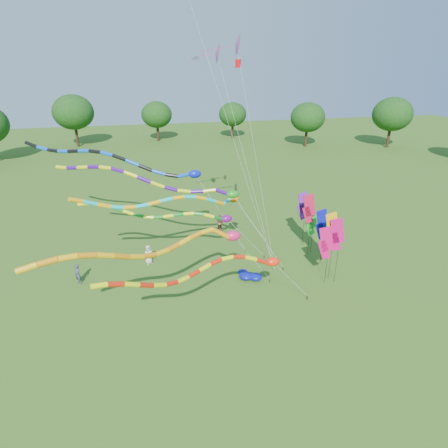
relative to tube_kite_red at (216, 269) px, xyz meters
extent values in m
plane|color=#2E5A17|center=(3.12, 1.74, -4.40)|extent=(160.00, 160.00, 0.00)
cylinder|color=#382314|center=(40.23, 42.76, -3.32)|extent=(0.50, 0.50, 2.18)
ellipsoid|color=#143C10|center=(40.23, 42.76, -0.47)|extent=(4.59, 4.59, 3.91)
cylinder|color=#382314|center=(29.32, 52.86, -2.91)|extent=(0.50, 0.50, 3.00)
ellipsoid|color=#143C10|center=(29.32, 52.86, 1.01)|extent=(6.33, 6.33, 5.38)
cylinder|color=#382314|center=(14.48, 54.59, -3.20)|extent=(0.50, 0.50, 2.41)
ellipsoid|color=#143C10|center=(14.48, 54.59, -0.06)|extent=(5.08, 5.08, 4.32)
cylinder|color=#382314|center=(0.29, 58.22, -3.28)|extent=(0.50, 0.50, 2.25)
ellipsoid|color=#143C10|center=(0.29, 58.22, -0.34)|extent=(4.76, 4.76, 4.04)
cylinder|color=#382314|center=(-14.72, 57.08, -3.06)|extent=(0.50, 0.50, 2.70)
ellipsoid|color=#143C10|center=(-14.72, 57.08, 0.46)|extent=(5.69, 5.69, 4.84)
cylinder|color=black|center=(6.62, 2.10, -4.25)|extent=(0.05, 0.05, 0.30)
cylinder|color=silver|center=(5.14, 1.62, -2.37)|extent=(0.02, 0.02, 4.69)
ellipsoid|color=#FF2A0D|center=(3.65, 1.13, -0.62)|extent=(0.85, 0.55, 0.55)
cylinder|color=red|center=(2.95, 1.01, -0.44)|extent=(0.25, 0.25, 0.83)
cylinder|color=#D6E30B|center=(2.22, 0.96, -0.11)|extent=(0.25, 0.25, 0.79)
cylinder|color=red|center=(1.49, 0.88, 0.11)|extent=(0.25, 0.25, 0.74)
cylinder|color=#D6E30B|center=(0.78, 0.74, 0.18)|extent=(0.25, 0.25, 0.72)
cylinder|color=red|center=(0.10, 0.55, 0.13)|extent=(0.25, 0.25, 0.72)
cylinder|color=#D6E30B|center=(-0.57, 0.29, 0.00)|extent=(0.25, 0.25, 0.73)
cylinder|color=red|center=(-1.22, -0.03, -0.12)|extent=(0.25, 0.25, 0.73)
cylinder|color=#D6E30B|center=(-1.85, -0.40, -0.15)|extent=(0.25, 0.25, 0.74)
cylinder|color=red|center=(-2.47, -0.80, -0.05)|extent=(0.25, 0.25, 0.76)
cylinder|color=#D6E30B|center=(-3.09, -1.20, 0.18)|extent=(0.25, 0.25, 0.80)
cylinder|color=red|center=(-3.71, -1.59, 0.51)|extent=(0.25, 0.25, 0.82)
cylinder|color=#D6E30B|center=(-4.35, -1.94, 0.86)|extent=(0.25, 0.25, 0.80)
cylinder|color=red|center=(-5.01, -2.23, 1.15)|extent=(0.25, 0.25, 0.75)
cylinder|color=#D6E30B|center=(-5.68, -2.46, 1.32)|extent=(0.25, 0.25, 0.72)
cylinder|color=black|center=(4.88, 4.66, -4.25)|extent=(0.05, 0.05, 0.30)
cylinder|color=silver|center=(3.30, 3.95, -1.90)|extent=(0.02, 0.02, 5.62)
ellipsoid|color=#E6195C|center=(1.73, 3.24, 0.31)|extent=(1.00, 0.64, 0.64)
cylinder|color=orange|center=(0.93, 3.16, 0.60)|extent=(0.29, 0.29, 1.13)
cylinder|color=#EEAE0C|center=(0.07, 3.07, 0.88)|extent=(0.29, 0.29, 0.82)
cylinder|color=orange|center=(-0.68, 2.72, 0.82)|extent=(0.29, 0.29, 0.83)
cylinder|color=#EEAE0C|center=(-1.40, 2.31, 0.71)|extent=(0.29, 0.29, 0.84)
cylinder|color=orange|center=(-2.09, 1.85, 0.63)|extent=(0.29, 0.29, 0.84)
cylinder|color=#EEAE0C|center=(-2.77, 1.35, 0.64)|extent=(0.29, 0.29, 0.85)
cylinder|color=orange|center=(-3.44, 0.83, 0.80)|extent=(0.29, 0.29, 0.88)
cylinder|color=#EEAE0C|center=(-4.12, 0.32, 1.08)|extent=(0.29, 0.29, 0.91)
cylinder|color=orange|center=(-4.80, -0.16, 1.44)|extent=(0.29, 0.29, 0.92)
cylinder|color=#EEAE0C|center=(-5.51, -0.60, 1.80)|extent=(0.29, 0.29, 0.90)
cylinder|color=orange|center=(-6.24, -0.98, 2.09)|extent=(0.29, 0.29, 0.86)
cylinder|color=#EEAE0C|center=(-7.00, -1.30, 2.25)|extent=(0.29, 0.29, 0.83)
cylinder|color=orange|center=(-7.79, -1.55, 2.26)|extent=(0.29, 0.29, 0.84)
cylinder|color=#EEAE0C|center=(-8.60, -1.76, 2.16)|extent=(0.29, 0.29, 0.85)
cylinder|color=black|center=(6.40, 6.02, -4.25)|extent=(0.05, 0.05, 0.30)
cylinder|color=silver|center=(4.55, 6.64, -1.26)|extent=(0.02, 0.02, 6.93)
ellipsoid|color=#1E8A19|center=(2.71, 7.27, 1.61)|extent=(0.92, 0.59, 0.59)
cylinder|color=#400B81|center=(2.02, 7.75, 1.67)|extent=(0.27, 0.27, 1.02)
cylinder|color=#D2D60B|center=(1.21, 8.19, 1.70)|extent=(0.27, 0.27, 0.92)
cylinder|color=#400B81|center=(0.30, 8.33, 1.65)|extent=(0.27, 0.27, 0.92)
cylinder|color=#D2D60B|center=(-0.61, 8.45, 1.71)|extent=(0.27, 0.27, 0.94)
cylinder|color=#400B81|center=(-1.53, 8.56, 1.91)|extent=(0.27, 0.27, 0.97)
cylinder|color=#D2D60B|center=(-2.45, 8.69, 2.23)|extent=(0.27, 0.27, 0.99)
cylinder|color=#400B81|center=(-3.35, 8.85, 2.62)|extent=(0.27, 0.27, 1.00)
cylinder|color=#D2D60B|center=(-4.23, 9.07, 2.99)|extent=(0.27, 0.27, 0.97)
cylinder|color=#400B81|center=(-5.09, 9.36, 3.27)|extent=(0.27, 0.27, 0.93)
cylinder|color=#D2D60B|center=(-5.93, 9.70, 3.41)|extent=(0.27, 0.27, 0.91)
cylinder|color=#400B81|center=(-6.75, 10.11, 3.40)|extent=(0.27, 0.27, 0.92)
cylinder|color=#D2D60B|center=(-7.55, 10.56, 3.31)|extent=(0.27, 0.27, 0.93)
cylinder|color=#400B81|center=(-8.35, 11.03, 3.20)|extent=(0.27, 0.27, 0.93)
cylinder|color=#D2D60B|center=(-9.15, 11.50, 3.15)|extent=(0.27, 0.27, 0.92)
cylinder|color=black|center=(4.40, 9.53, -4.25)|extent=(0.05, 0.05, 0.30)
cylinder|color=silver|center=(2.48, 10.26, -0.97)|extent=(0.02, 0.02, 7.53)
ellipsoid|color=#0C1AB3|center=(0.56, 10.98, 2.19)|extent=(1.00, 0.64, 0.64)
cylinder|color=blue|center=(-0.23, 11.31, 2.05)|extent=(0.29, 0.29, 1.03)
cylinder|color=black|center=(-1.18, 11.59, 2.01)|extent=(0.29, 0.29, 1.03)
cylinder|color=blue|center=(-2.18, 11.77, 2.26)|extent=(0.29, 0.29, 1.06)
cylinder|color=black|center=(-3.16, 11.97, 2.63)|extent=(0.29, 0.29, 1.08)
cylinder|color=blue|center=(-4.13, 12.23, 3.04)|extent=(0.29, 0.29, 1.08)
cylinder|color=black|center=(-5.08, 12.54, 3.41)|extent=(0.29, 0.29, 1.05)
cylinder|color=blue|center=(-6.00, 12.92, 3.67)|extent=(0.29, 0.29, 1.02)
cylinder|color=black|center=(-6.89, 13.36, 3.80)|extent=(0.29, 0.29, 1.00)
cylinder|color=blue|center=(-7.77, 13.85, 3.79)|extent=(0.29, 0.29, 1.01)
cylinder|color=black|center=(-8.64, 14.37, 3.70)|extent=(0.29, 0.29, 1.02)
cylinder|color=blue|center=(-9.50, 14.90, 3.61)|extent=(0.29, 0.29, 1.02)
cylinder|color=black|center=(-10.37, 15.42, 3.60)|extent=(0.29, 0.29, 1.01)
cylinder|color=blue|center=(-11.24, 15.91, 3.72)|extent=(0.29, 0.29, 1.02)
cylinder|color=black|center=(-12.14, 16.35, 3.98)|extent=(0.29, 0.29, 1.05)
cylinder|color=black|center=(6.59, 10.55, -4.25)|extent=(0.05, 0.05, 0.30)
cylinder|color=silver|center=(4.94, 9.96, -1.81)|extent=(0.02, 0.02, 5.81)
ellipsoid|color=#C6630B|center=(3.28, 9.36, 0.50)|extent=(0.94, 0.61, 0.61)
cylinder|color=#0BCAC4|center=(2.64, 8.92, 0.46)|extent=(0.27, 0.27, 0.91)
cylinder|color=#FBA80D|center=(1.96, 8.40, 0.62)|extent=(0.27, 0.27, 0.91)
cylinder|color=#0BCAC4|center=(1.21, 8.06, 1.00)|extent=(0.27, 0.27, 0.90)
cylinder|color=#FBA80D|center=(0.45, 7.78, 1.33)|extent=(0.27, 0.27, 0.86)
cylinder|color=#0BCAC4|center=(-0.34, 7.56, 1.54)|extent=(0.27, 0.27, 0.83)
cylinder|color=#FBA80D|center=(-1.14, 7.40, 1.61)|extent=(0.27, 0.27, 0.83)
cylinder|color=#0BCAC4|center=(-1.97, 7.28, 1.55)|extent=(0.27, 0.27, 0.84)
cylinder|color=#FBA80D|center=(-2.80, 7.18, 1.44)|extent=(0.27, 0.27, 0.85)
cylinder|color=#0BCAC4|center=(-3.63, 7.08, 1.34)|extent=(0.27, 0.27, 0.84)
cylinder|color=#FBA80D|center=(-4.45, 6.96, 1.33)|extent=(0.27, 0.27, 0.83)
cylinder|color=#0BCAC4|center=(-5.26, 6.80, 1.46)|extent=(0.27, 0.27, 0.84)
cylinder|color=#FBA80D|center=(-6.04, 6.58, 1.73)|extent=(0.27, 0.27, 0.88)
cylinder|color=#0BCAC4|center=(-6.81, 6.29, 2.08)|extent=(0.27, 0.27, 0.90)
cylinder|color=#FBA80D|center=(-7.55, 5.94, 2.43)|extent=(0.27, 0.27, 0.89)
cylinder|color=black|center=(5.59, 8.13, -4.25)|extent=(0.05, 0.05, 0.30)
cylinder|color=silver|center=(4.03, 8.15, -2.37)|extent=(0.02, 0.02, 4.69)
ellipsoid|color=#770B7C|center=(2.46, 8.17, -0.62)|extent=(0.88, 0.56, 0.56)
cylinder|color=#128C20|center=(1.75, 7.91, -0.40)|extent=(0.25, 0.25, 1.00)
cylinder|color=#FFF10D|center=(1.03, 7.68, -0.06)|extent=(0.25, 0.25, 0.76)
cylinder|color=#128C20|center=(0.31, 7.79, 0.11)|extent=(0.25, 0.25, 0.73)
cylinder|color=#FFF10D|center=(-0.40, 7.94, 0.13)|extent=(0.25, 0.25, 0.74)
cylinder|color=#128C20|center=(-1.11, 8.13, 0.04)|extent=(0.25, 0.25, 0.75)
cylinder|color=#FFF10D|center=(-1.83, 8.34, -0.09)|extent=(0.25, 0.25, 0.75)
cylinder|color=#128C20|center=(-2.54, 8.53, -0.18)|extent=(0.25, 0.25, 0.74)
cylinder|color=#FFF10D|center=(-3.26, 8.68, -0.17)|extent=(0.25, 0.25, 0.73)
cylinder|color=#128C20|center=(-3.97, 8.78, -0.02)|extent=(0.25, 0.25, 0.75)
cylinder|color=#FFF10D|center=(-4.69, 8.82, 0.26)|extent=(0.25, 0.25, 0.79)
cylinder|color=#128C20|center=(-5.41, 8.78, 0.61)|extent=(0.25, 0.25, 0.81)
cylinder|color=#FFF10D|center=(-6.13, 8.68, 0.95)|extent=(0.25, 0.25, 0.79)
cylinder|color=#128C20|center=(-6.85, 8.53, 1.20)|extent=(0.25, 0.25, 0.76)
cylinder|color=#FFF10D|center=(-7.57, 8.36, 1.31)|extent=(0.25, 0.25, 0.74)
cylinder|color=black|center=(5.62, 5.74, -4.25)|extent=(0.04, 0.04, 0.30)
cylinder|color=silver|center=(4.30, 6.76, 3.57)|extent=(0.01, 0.01, 15.70)
cone|color=purple|center=(2.99, 7.77, 11.24)|extent=(1.23, 1.32, 1.36)
cube|color=purple|center=(2.29, 7.77, 11.09)|extent=(0.90, 0.12, 0.04)
cube|color=purple|center=(1.74, 7.77, 10.97)|extent=(0.90, 0.12, 0.04)
cube|color=purple|center=(1.19, 7.77, 10.85)|extent=(0.90, 0.12, 0.04)
cylinder|color=red|center=(3.09, 7.77, 10.14)|extent=(0.36, 0.36, 0.50)
cylinder|color=black|center=(5.62, 5.74, -4.25)|extent=(0.04, 0.04, 0.30)
cylinder|color=silver|center=(2.63, 6.34, 5.17)|extent=(0.01, 0.01, 19.53)
cylinder|color=black|center=(5.62, 5.74, -4.25)|extent=(0.04, 0.04, 0.30)
cylinder|color=silver|center=(4.14, 9.10, 3.36)|extent=(0.01, 0.01, 16.63)
cone|color=purple|center=(2.67, 12.45, 10.82)|extent=(1.29, 1.40, 1.48)
cube|color=purple|center=(1.97, 12.45, 10.67)|extent=(0.90, 0.12, 0.04)
cube|color=purple|center=(1.42, 12.45, 10.55)|extent=(0.90, 0.12, 0.04)
cube|color=purple|center=(0.87, 12.45, 10.43)|extent=(0.90, 0.12, 0.04)
cylinder|color=black|center=(9.72, 6.51, -2.28)|extent=(0.02, 0.02, 4.26)
cube|color=#0D0FBB|center=(9.50, 6.50, -0.75)|extent=(1.16, 0.16, 1.93)
cube|color=#0D0FBB|center=(9.42, 6.49, -1.55)|extent=(1.01, 0.15, 1.51)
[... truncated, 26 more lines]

